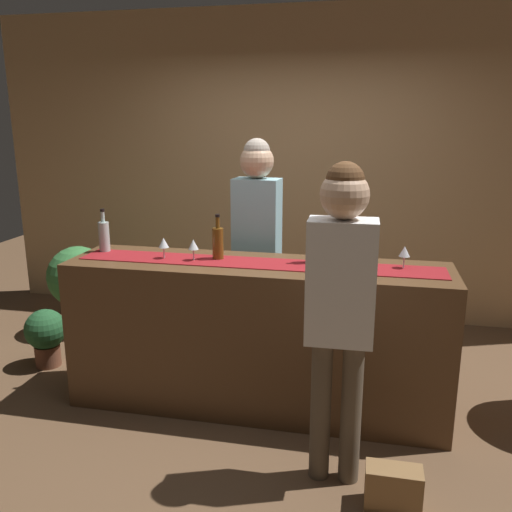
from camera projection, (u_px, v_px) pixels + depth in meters
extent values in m
plane|color=brown|center=(257.00, 404.00, 3.70)|extent=(10.00, 10.00, 0.00)
cube|color=tan|center=(298.00, 168.00, 5.14)|extent=(6.00, 0.12, 2.90)
cube|color=#543821|center=(257.00, 336.00, 3.58)|extent=(2.48, 0.60, 1.00)
cube|color=maroon|center=(257.00, 263.00, 3.45)|extent=(2.35, 0.28, 0.01)
cylinder|color=brown|center=(218.00, 244.00, 3.53)|extent=(0.07, 0.07, 0.21)
cylinder|color=brown|center=(218.00, 223.00, 3.49)|extent=(0.03, 0.03, 0.08)
cylinder|color=black|center=(217.00, 216.00, 3.48)|extent=(0.03, 0.03, 0.02)
cylinder|color=#B2C6C1|center=(104.00, 237.00, 3.73)|extent=(0.07, 0.07, 0.21)
cylinder|color=#B2C6C1|center=(103.00, 217.00, 3.70)|extent=(0.03, 0.03, 0.08)
cylinder|color=black|center=(102.00, 210.00, 3.69)|extent=(0.03, 0.03, 0.02)
cylinder|color=#194723|center=(313.00, 247.00, 3.43)|extent=(0.07, 0.07, 0.21)
cylinder|color=#194723|center=(314.00, 226.00, 3.40)|extent=(0.03, 0.03, 0.08)
cylinder|color=black|center=(314.00, 218.00, 3.39)|extent=(0.03, 0.03, 0.02)
cylinder|color=silver|center=(403.00, 268.00, 3.33)|extent=(0.06, 0.06, 0.00)
cylinder|color=silver|center=(404.00, 262.00, 3.32)|extent=(0.01, 0.01, 0.08)
cone|color=silver|center=(405.00, 251.00, 3.31)|extent=(0.07, 0.07, 0.06)
cylinder|color=silver|center=(164.00, 259.00, 3.57)|extent=(0.06, 0.06, 0.00)
cylinder|color=silver|center=(164.00, 253.00, 3.56)|extent=(0.01, 0.01, 0.08)
cone|color=silver|center=(164.00, 243.00, 3.54)|extent=(0.07, 0.07, 0.06)
cylinder|color=silver|center=(194.00, 261.00, 3.51)|extent=(0.06, 0.06, 0.00)
cylinder|color=silver|center=(194.00, 255.00, 3.50)|extent=(0.01, 0.01, 0.08)
cone|color=silver|center=(193.00, 244.00, 3.49)|extent=(0.07, 0.07, 0.06)
cylinder|color=#26262B|center=(267.00, 318.00, 4.15)|extent=(0.11, 0.11, 0.83)
cylinder|color=#26262B|center=(247.00, 315.00, 4.19)|extent=(0.11, 0.11, 0.83)
cube|color=#99D1E0|center=(257.00, 223.00, 3.99)|extent=(0.36, 0.23, 0.65)
sphere|color=#DBAD89|center=(257.00, 161.00, 3.88)|extent=(0.25, 0.25, 0.25)
sphere|color=#AD9E8E|center=(257.00, 152.00, 3.86)|extent=(0.19, 0.19, 0.19)
cylinder|color=brown|center=(321.00, 410.00, 2.86)|extent=(0.11, 0.11, 0.80)
cylinder|color=brown|center=(351.00, 413.00, 2.83)|extent=(0.11, 0.11, 0.80)
cube|color=white|center=(341.00, 282.00, 2.67)|extent=(0.34, 0.21, 0.63)
sphere|color=#DBAD89|center=(345.00, 195.00, 2.56)|extent=(0.24, 0.24, 0.24)
sphere|color=brown|center=(345.00, 181.00, 2.55)|extent=(0.19, 0.19, 0.19)
cylinder|color=#9E9389|center=(82.00, 316.00, 4.93)|extent=(0.34, 0.34, 0.29)
sphere|color=#387A3D|center=(78.00, 276.00, 4.84)|extent=(0.55, 0.55, 0.55)
cylinder|color=brown|center=(48.00, 355.00, 4.26)|extent=(0.20, 0.20, 0.17)
sphere|color=#23562D|center=(45.00, 329.00, 4.20)|extent=(0.32, 0.32, 0.32)
cube|color=olive|center=(393.00, 488.00, 2.69)|extent=(0.28, 0.14, 0.22)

